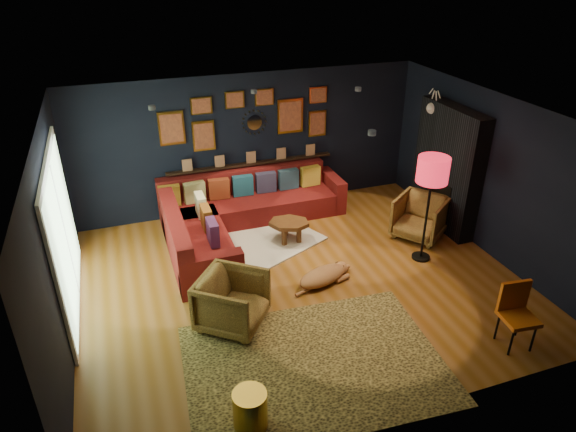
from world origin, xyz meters
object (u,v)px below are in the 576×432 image
object	(u,v)px
armchair_left	(232,299)
pouf	(213,277)
armchair_right	(420,215)
dog	(323,273)
coffee_table	(289,225)
orange_chair	(516,309)
gold_stool	(250,410)
floor_lamp	(432,174)
sectional	(232,217)

from	to	relation	value
armchair_left	pouf	bearing A→B (deg)	43.54
armchair_right	dog	distance (m)	2.32
coffee_table	armchair_left	distance (m)	2.36
coffee_table	orange_chair	size ratio (longest dim) A/B	0.99
pouf	armchair_right	world-z (taller)	armchair_right
orange_chair	dog	bearing A→B (deg)	139.09
gold_stool	orange_chair	distance (m)	3.55
armchair_right	floor_lamp	world-z (taller)	floor_lamp
sectional	armchair_right	size ratio (longest dim) A/B	4.15
pouf	orange_chair	world-z (taller)	orange_chair
sectional	gold_stool	size ratio (longest dim) A/B	7.36
armchair_left	dog	world-z (taller)	armchair_left
orange_chair	dog	size ratio (longest dim) A/B	0.77
armchair_right	floor_lamp	size ratio (longest dim) A/B	0.46
armchair_left	gold_stool	bearing A→B (deg)	-149.62
armchair_right	floor_lamp	distance (m)	1.31
coffee_table	pouf	xyz separation A→B (m)	(-1.54, -0.97, -0.10)
coffee_table	dog	size ratio (longest dim) A/B	0.76
armchair_right	orange_chair	bearing A→B (deg)	-44.23
gold_stool	floor_lamp	xyz separation A→B (m)	(3.55, 2.30, 1.27)
armchair_left	orange_chair	world-z (taller)	orange_chair
orange_chair	floor_lamp	world-z (taller)	floor_lamp
armchair_left	dog	bearing A→B (deg)	-34.88
coffee_table	armchair_right	distance (m)	2.29
pouf	dog	distance (m)	1.64
orange_chair	armchair_left	bearing A→B (deg)	162.09
coffee_table	dog	distance (m)	1.40
coffee_table	floor_lamp	xyz separation A→B (m)	(1.87, -1.24, 1.19)
pouf	dog	world-z (taller)	pouf
dog	orange_chair	bearing A→B (deg)	-64.38
gold_stool	floor_lamp	distance (m)	4.42
sectional	floor_lamp	distance (m)	3.50
armchair_right	orange_chair	size ratio (longest dim) A/B	0.95
floor_lamp	armchair_left	bearing A→B (deg)	-169.61
armchair_left	orange_chair	size ratio (longest dim) A/B	0.96
sectional	armchair_right	bearing A→B (deg)	-21.52
orange_chair	coffee_table	bearing A→B (deg)	125.51
pouf	armchair_left	size ratio (longest dim) A/B	0.68
pouf	gold_stool	size ratio (longest dim) A/B	1.24
sectional	dog	bearing A→B (deg)	-65.84
coffee_table	floor_lamp	world-z (taller)	floor_lamp
sectional	orange_chair	bearing A→B (deg)	-55.87
coffee_table	armchair_left	xyz separation A→B (m)	(-1.46, -1.85, 0.10)
sectional	coffee_table	bearing A→B (deg)	-35.90
sectional	floor_lamp	size ratio (longest dim) A/B	1.92
floor_lamp	gold_stool	bearing A→B (deg)	-147.09
sectional	pouf	world-z (taller)	sectional
pouf	orange_chair	size ratio (longest dim) A/B	0.66
armchair_right	floor_lamp	xyz separation A→B (m)	(-0.34, -0.65, 1.09)
gold_stool	orange_chair	world-z (taller)	orange_chair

